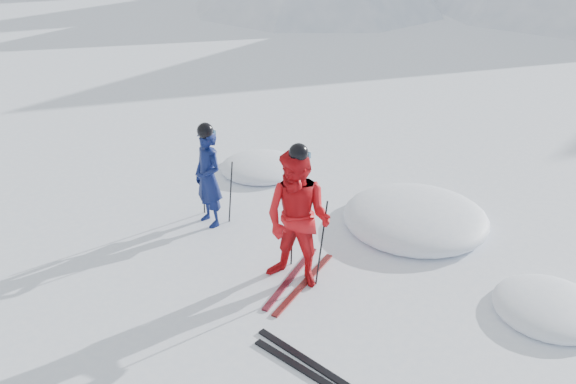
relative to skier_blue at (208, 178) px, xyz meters
The scene contains 12 objects.
ground 3.26m from the skier_blue, ahead, with size 160.00×160.00×0.00m, color white.
skier_blue is the anchor object (origin of this frame).
skier_red 2.24m from the skier_blue, 10.44° to the right, with size 0.99×0.77×2.03m, color red.
pole_blue_left 0.44m from the skier_blue, 153.43° to the left, with size 0.02×0.02×1.12m, color black.
pole_blue_right 0.45m from the skier_blue, 45.00° to the left, with size 0.02×0.02×1.12m, color black.
pole_red_left 1.91m from the skier_blue, ahead, with size 0.02×0.02×1.35m, color black.
pole_red_right 2.51m from the skier_blue, ahead, with size 0.02×0.02×1.35m, color black.
ski_worn_left 2.27m from the skier_blue, 11.03° to the right, with size 0.09×1.70×0.03m, color black.
ski_worn_right 2.49m from the skier_blue, ahead, with size 0.09×1.70×0.03m, color black.
ski_loose_a 3.84m from the skier_blue, 25.75° to the right, with size 0.09×1.70×0.03m, color black.
ski_loose_b 3.99m from the skier_blue, 27.10° to the right, with size 0.09×1.70×0.03m, color black.
snow_lumps 3.37m from the skier_blue, 33.20° to the left, with size 8.78×4.74×0.53m.
Camera 1 is at (3.59, -5.63, 5.10)m, focal length 38.00 mm.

